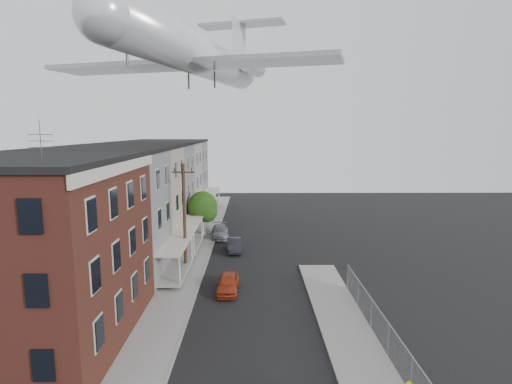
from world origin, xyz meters
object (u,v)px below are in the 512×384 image
utility_pole (184,216)px  airplane (199,56)px  car_mid (234,245)px  car_far (220,232)px  car_near (228,283)px  street_tree (204,208)px

utility_pole → airplane: bearing=85.9°
car_mid → airplane: size_ratio=0.12×
car_far → airplane: bearing=-120.6°
car_near → airplane: airplane is taller
car_near → airplane: size_ratio=0.12×
car_near → car_far: (-1.80, 14.97, -0.00)m
utility_pole → car_mid: (3.79, 5.44, -4.06)m
street_tree → car_mid: street_tree is taller
utility_pole → car_mid: bearing=55.1°
utility_pole → car_far: size_ratio=2.03×
car_far → car_mid: bearing=-76.3°
utility_pole → car_far: bearing=79.3°
utility_pole → street_tree: (0.33, 9.92, -1.22)m
car_mid → car_far: 5.44m
car_mid → car_far: (-1.79, 5.13, 0.03)m
street_tree → car_far: 3.33m
utility_pole → airplane: 15.84m
street_tree → car_far: bearing=21.2°
utility_pole → car_near: utility_pole is taller
car_mid → car_far: size_ratio=0.85×
utility_pole → car_mid: 7.77m
utility_pole → car_near: (3.80, -4.40, -4.03)m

